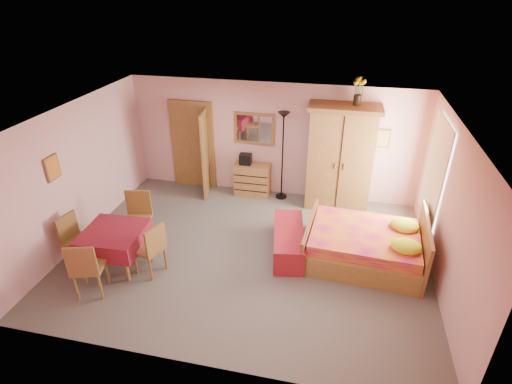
% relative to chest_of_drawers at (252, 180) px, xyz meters
% --- Properties ---
extents(floor, '(6.50, 6.50, 0.00)m').
position_rel_chest_of_drawers_xyz_m(floor, '(0.42, -2.27, -0.38)').
color(floor, slate).
rests_on(floor, ground).
extents(ceiling, '(6.50, 6.50, 0.00)m').
position_rel_chest_of_drawers_xyz_m(ceiling, '(0.42, -2.27, 2.22)').
color(ceiling, brown).
rests_on(ceiling, wall_back).
extents(wall_back, '(6.50, 0.10, 2.60)m').
position_rel_chest_of_drawers_xyz_m(wall_back, '(0.42, 0.23, 0.92)').
color(wall_back, '#E3A4A6').
rests_on(wall_back, floor).
extents(wall_front, '(6.50, 0.10, 2.60)m').
position_rel_chest_of_drawers_xyz_m(wall_front, '(0.42, -4.77, 0.92)').
color(wall_front, '#E3A4A6').
rests_on(wall_front, floor).
extents(wall_left, '(0.10, 5.00, 2.60)m').
position_rel_chest_of_drawers_xyz_m(wall_left, '(-2.83, -2.27, 0.92)').
color(wall_left, '#E3A4A6').
rests_on(wall_left, floor).
extents(wall_right, '(0.10, 5.00, 2.60)m').
position_rel_chest_of_drawers_xyz_m(wall_right, '(3.67, -2.27, 0.92)').
color(wall_right, '#E3A4A6').
rests_on(wall_right, floor).
extents(doorway, '(1.06, 0.12, 2.15)m').
position_rel_chest_of_drawers_xyz_m(doorway, '(-1.48, 0.20, 0.64)').
color(doorway, '#9E6B35').
rests_on(doorway, floor).
extents(window, '(0.08, 1.40, 1.95)m').
position_rel_chest_of_drawers_xyz_m(window, '(3.63, -1.07, 1.07)').
color(window, white).
rests_on(window, wall_right).
extents(picture_left, '(0.04, 0.32, 0.42)m').
position_rel_chest_of_drawers_xyz_m(picture_left, '(-2.80, -2.87, 1.32)').
color(picture_left, orange).
rests_on(picture_left, wall_left).
extents(picture_back, '(0.30, 0.04, 0.40)m').
position_rel_chest_of_drawers_xyz_m(picture_back, '(2.77, 0.20, 1.17)').
color(picture_back, '#D8BF59').
rests_on(picture_back, wall_back).
extents(chest_of_drawers, '(0.81, 0.40, 0.76)m').
position_rel_chest_of_drawers_xyz_m(chest_of_drawers, '(0.00, 0.00, 0.00)').
color(chest_of_drawers, '#A96B39').
rests_on(chest_of_drawers, floor).
extents(wall_mirror, '(0.92, 0.09, 0.73)m').
position_rel_chest_of_drawers_xyz_m(wall_mirror, '(0.00, 0.21, 1.17)').
color(wall_mirror, silver).
rests_on(wall_mirror, wall_back).
extents(stereo, '(0.27, 0.20, 0.25)m').
position_rel_chest_of_drawers_xyz_m(stereo, '(-0.16, -0.00, 0.51)').
color(stereo, black).
rests_on(stereo, chest_of_drawers).
extents(floor_lamp, '(0.27, 0.27, 2.04)m').
position_rel_chest_of_drawers_xyz_m(floor_lamp, '(0.69, 0.01, 0.64)').
color(floor_lamp, black).
rests_on(floor_lamp, floor).
extents(wardrobe, '(1.47, 0.76, 2.30)m').
position_rel_chest_of_drawers_xyz_m(wardrobe, '(1.94, -0.10, 0.77)').
color(wardrobe, '#9B6934').
rests_on(wardrobe, floor).
extents(sunflower_vase, '(0.24, 0.24, 0.55)m').
position_rel_chest_of_drawers_xyz_m(sunflower_vase, '(2.15, -0.04, 2.19)').
color(sunflower_vase, yellow).
rests_on(sunflower_vase, wardrobe).
extents(bed, '(2.15, 1.75, 0.95)m').
position_rel_chest_of_drawers_xyz_m(bed, '(2.49, -1.97, 0.09)').
color(bed, '#BD1262').
rests_on(bed, floor).
extents(bench, '(0.76, 1.52, 0.48)m').
position_rel_chest_of_drawers_xyz_m(bench, '(1.15, -2.05, -0.14)').
color(bench, maroon).
rests_on(bench, floor).
extents(dining_table, '(1.05, 1.05, 0.73)m').
position_rel_chest_of_drawers_xyz_m(dining_table, '(-1.74, -3.09, -0.02)').
color(dining_table, maroon).
rests_on(dining_table, floor).
extents(chair_south, '(0.57, 0.57, 1.02)m').
position_rel_chest_of_drawers_xyz_m(chair_south, '(-1.79, -3.79, 0.13)').
color(chair_south, olive).
rests_on(chair_south, floor).
extents(chair_north, '(0.56, 0.56, 1.04)m').
position_rel_chest_of_drawers_xyz_m(chair_north, '(-1.66, -2.39, 0.14)').
color(chair_north, '#9F7036').
rests_on(chair_north, floor).
extents(chair_west, '(0.49, 0.49, 0.94)m').
position_rel_chest_of_drawers_xyz_m(chair_west, '(-2.41, -3.14, 0.09)').
color(chair_west, olive).
rests_on(chair_west, floor).
extents(chair_east, '(0.56, 0.56, 0.96)m').
position_rel_chest_of_drawers_xyz_m(chair_east, '(-1.09, -3.11, 0.10)').
color(chair_east, '#995F33').
rests_on(chair_east, floor).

